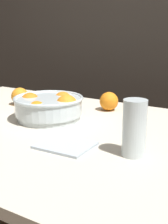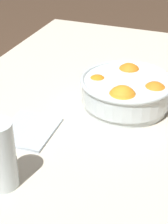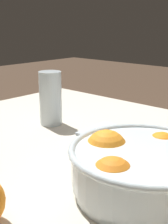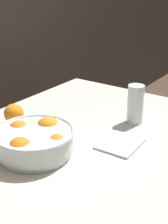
# 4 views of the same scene
# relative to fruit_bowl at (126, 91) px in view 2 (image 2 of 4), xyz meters

# --- Properties ---
(dining_table) EXTENTS (1.45, 0.94, 0.70)m
(dining_table) POSITION_rel_fruit_bowl_xyz_m (0.05, -0.07, -0.12)
(dining_table) COLOR beige
(dining_table) RESTS_ON ground_plane
(fruit_bowl) EXTENTS (0.27, 0.27, 0.10)m
(fruit_bowl) POSITION_rel_fruit_bowl_xyz_m (0.00, 0.00, 0.00)
(fruit_bowl) COLOR silver
(fruit_bowl) RESTS_ON dining_table
(juice_glass) EXTENTS (0.07, 0.07, 0.16)m
(juice_glass) POSITION_rel_fruit_bowl_xyz_m (0.42, -0.16, 0.02)
(juice_glass) COLOR #F4A314
(juice_glass) RESTS_ON dining_table
(napkin) EXTENTS (0.16, 0.14, 0.01)m
(napkin) POSITION_rel_fruit_bowl_xyz_m (0.22, -0.20, -0.05)
(napkin) COLOR silver
(napkin) RESTS_ON dining_table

